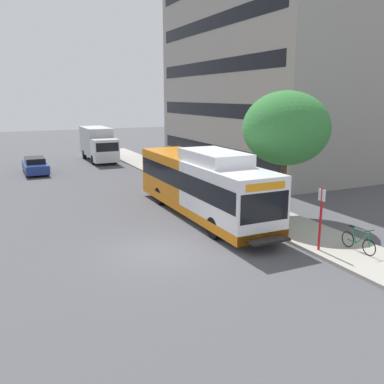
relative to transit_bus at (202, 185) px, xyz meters
The scene contains 10 objects.
ground_plane 5.86m from the transit_bus, 135.74° to the left, with size 120.00×120.00×0.00m, color #4C4C51.
sidewalk_curb 3.90m from the transit_bus, 32.65° to the left, with size 3.00×56.00×0.14m, color #A8A399.
transit_bus is the anchor object (origin of this frame).
bus_stop_sign_pole 7.16m from the transit_bus, 74.89° to the right, with size 0.10×0.36×2.60m.
bicycle_parked 8.43m from the transit_bus, 67.48° to the right, with size 0.52×1.76×1.02m.
street_tree_near_stop 5.20m from the transit_bus, 26.63° to the right, with size 4.43×4.43×6.41m.
parked_car_far_lane 18.54m from the transit_bus, 111.52° to the left, with size 1.80×4.50×1.33m.
box_truck_background 21.92m from the transit_bus, 91.10° to the left, with size 2.32×7.01×3.25m.
apartment_tower_backdrop 20.82m from the transit_bus, 43.20° to the left, with size 12.30×21.35×24.04m.
lattice_comm_tower 33.96m from the transit_bus, 69.61° to the left, with size 1.10×1.10×32.48m.
Camera 1 is at (-5.69, -15.19, 6.25)m, focal length 39.16 mm.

